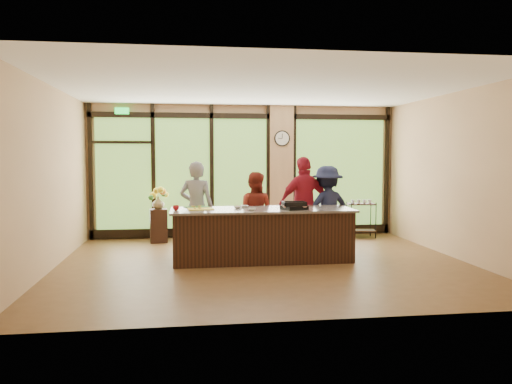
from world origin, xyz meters
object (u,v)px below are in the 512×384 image
object	(u,v)px
roasting_pan	(294,208)
flower_stand	(159,226)
island_base	(262,236)
cook_left	(197,208)
cook_right	(327,208)
bar_cart	(361,215)

from	to	relation	value
roasting_pan	flower_stand	bearing A→B (deg)	113.64
roasting_pan	island_base	bearing A→B (deg)	134.85
cook_left	cook_right	xyz separation A→B (m)	(2.53, 0.04, -0.05)
roasting_pan	cook_left	bearing A→B (deg)	129.14
roasting_pan	flower_stand	xyz separation A→B (m)	(-2.45, 2.35, -0.60)
cook_left	cook_right	distance (m)	2.53
roasting_pan	flower_stand	world-z (taller)	roasting_pan
cook_right	bar_cart	size ratio (longest dim) A/B	1.93
island_base	cook_right	distance (m)	1.61
island_base	flower_stand	world-z (taller)	island_base
cook_left	cook_right	bearing A→B (deg)	-164.97
flower_stand	cook_right	bearing A→B (deg)	-29.19
roasting_pan	bar_cart	distance (m)	3.17
cook_right	roasting_pan	world-z (taller)	cook_right
cook_left	roasting_pan	xyz separation A→B (m)	(1.67, -0.90, 0.08)
cook_right	roasting_pan	distance (m)	1.28
cook_right	bar_cart	bearing A→B (deg)	-141.42
bar_cart	flower_stand	bearing A→B (deg)	-169.78
cook_left	flower_stand	world-z (taller)	cook_left
island_base	flower_stand	distance (m)	2.87
island_base	bar_cart	distance (m)	3.37
island_base	cook_right	world-z (taller)	cook_right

